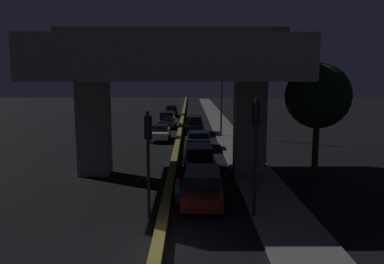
% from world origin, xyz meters
% --- Properties ---
extents(ground_plane, '(200.00, 200.00, 0.00)m').
position_xyz_m(ground_plane, '(0.00, 0.00, 0.00)').
color(ground_plane, black).
extents(median_divider, '(0.43, 126.00, 0.34)m').
position_xyz_m(median_divider, '(0.00, 35.00, 0.17)').
color(median_divider, olive).
rests_on(median_divider, ground_plane).
extents(sidewalk_right, '(2.63, 126.00, 0.13)m').
position_xyz_m(sidewalk_right, '(4.99, 28.00, 0.06)').
color(sidewalk_right, slate).
rests_on(sidewalk_right, ground_plane).
extents(elevated_overpass, '(13.75, 10.93, 8.77)m').
position_xyz_m(elevated_overpass, '(0.00, 10.64, 6.50)').
color(elevated_overpass, gray).
rests_on(elevated_overpass, ground_plane).
extents(traffic_light_left_of_median, '(0.30, 0.49, 4.51)m').
position_xyz_m(traffic_light_left_of_median, '(-0.62, 3.41, 3.09)').
color(traffic_light_left_of_median, black).
rests_on(traffic_light_left_of_median, ground_plane).
extents(traffic_light_right_of_median, '(0.30, 0.49, 5.09)m').
position_xyz_m(traffic_light_right_of_median, '(3.78, 3.40, 3.47)').
color(traffic_light_right_of_median, black).
rests_on(traffic_light_right_of_median, ground_plane).
extents(street_lamp, '(2.36, 0.32, 9.00)m').
position_xyz_m(street_lamp, '(3.91, 25.42, 5.26)').
color(street_lamp, '#2D2D30').
rests_on(street_lamp, ground_plane).
extents(car_dark_red_lead, '(2.13, 4.70, 1.61)m').
position_xyz_m(car_dark_red_lead, '(1.68, 5.22, 0.85)').
color(car_dark_red_lead, '#591414').
rests_on(car_dark_red_lead, ground_plane).
extents(car_black_second, '(2.02, 4.42, 1.70)m').
position_xyz_m(car_black_second, '(1.66, 11.12, 0.89)').
color(car_black_second, black).
rests_on(car_black_second, ground_plane).
extents(car_dark_blue_third, '(2.09, 4.00, 1.41)m').
position_xyz_m(car_dark_blue_third, '(1.82, 19.27, 0.73)').
color(car_dark_blue_third, '#141938').
rests_on(car_dark_blue_third, ground_plane).
extents(car_black_fourth, '(2.12, 4.44, 1.89)m').
position_xyz_m(car_black_fourth, '(1.58, 27.52, 1.00)').
color(car_black_fourth, black).
rests_on(car_black_fourth, ground_plane).
extents(car_white_lead_oncoming, '(1.93, 4.25, 1.44)m').
position_xyz_m(car_white_lead_oncoming, '(-1.77, 23.30, 0.75)').
color(car_white_lead_oncoming, silver).
rests_on(car_white_lead_oncoming, ground_plane).
extents(car_grey_second_oncoming, '(2.00, 4.07, 1.90)m').
position_xyz_m(car_grey_second_oncoming, '(-1.57, 32.21, 0.99)').
color(car_grey_second_oncoming, '#515459').
rests_on(car_grey_second_oncoming, ground_plane).
extents(car_black_third_oncoming, '(2.03, 4.60, 1.70)m').
position_xyz_m(car_black_third_oncoming, '(-1.72, 45.35, 0.87)').
color(car_black_third_oncoming, black).
rests_on(car_black_third_oncoming, ground_plane).
extents(motorcycle_blue_filtering_near, '(0.34, 1.88, 1.42)m').
position_xyz_m(motorcycle_blue_filtering_near, '(0.57, 4.52, 0.61)').
color(motorcycle_blue_filtering_near, black).
rests_on(motorcycle_blue_filtering_near, ground_plane).
extents(pedestrian_on_sidewalk, '(0.38, 0.38, 1.58)m').
position_xyz_m(pedestrian_on_sidewalk, '(4.48, 11.71, 0.91)').
color(pedestrian_on_sidewalk, black).
rests_on(pedestrian_on_sidewalk, sidewalk_right).
extents(roadside_tree_kerbside_near, '(3.71, 3.71, 6.69)m').
position_xyz_m(roadside_tree_kerbside_near, '(8.40, 9.64, 4.81)').
color(roadside_tree_kerbside_near, '#2D2116').
rests_on(roadside_tree_kerbside_near, ground_plane).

